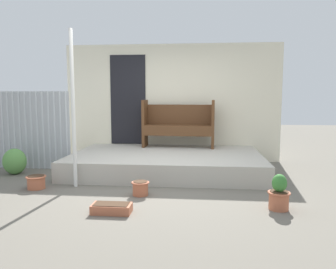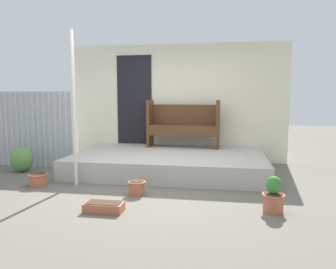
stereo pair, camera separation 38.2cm
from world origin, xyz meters
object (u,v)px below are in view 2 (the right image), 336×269
Objects in this scene: flower_pot_left at (38,179)px; planter_box_rect at (104,207)px; support_post at (74,109)px; bench at (183,123)px; flower_pot_right at (273,196)px; flower_pot_middle at (137,187)px; shrub_by_fence at (22,159)px.

planter_box_rect is (1.48, -0.95, -0.06)m from flower_pot_left.
support_post is 2.55m from bench.
flower_pot_left is (-2.11, -2.19, -0.77)m from bench.
flower_pot_middle is at bearing 167.17° from flower_pot_right.
flower_pot_right is at bearing -9.68° from flower_pot_left.
shrub_by_fence is at bearing 154.14° from support_post.
support_post is 1.87m from planter_box_rect.
flower_pot_left is 0.67× the size of flower_pot_right.
shrub_by_fence is (-2.98, -1.31, -0.65)m from bench.
bench is (1.54, 2.01, -0.36)m from support_post.
bench is 4.98× the size of flower_pot_left.
bench is at bearing 80.33° from flower_pot_middle.
support_post is 1.89m from shrub_by_fence.
flower_pot_right is 0.94× the size of planter_box_rect.
shrub_by_fence is at bearing 134.62° from flower_pot_left.
support_post is at bearing 161.99° from flower_pot_middle.
shrub_by_fence is at bearing -153.71° from bench.
flower_pot_right reaches higher than flower_pot_middle.
flower_pot_right reaches higher than planter_box_rect.
flower_pot_left is 3.64m from flower_pot_right.
support_post is at bearing -124.81° from bench.
support_post is 5.14× the size of shrub_by_fence.
planter_box_rect is (-2.11, -0.33, -0.14)m from flower_pot_right.
flower_pot_right is (1.48, -2.80, -0.69)m from bench.
flower_pot_middle is 2.79m from shrub_by_fence.
planter_box_rect is at bearing -37.93° from shrub_by_fence.
support_post is 8.03× the size of flower_pot_left.
flower_pot_middle is 0.57× the size of flower_pot_right.
support_post reaches higher than flower_pot_middle.
planter_box_rect is 1.01× the size of shrub_by_fence.
shrub_by_fence is (-2.35, 1.83, 0.18)m from planter_box_rect.
planter_box_rect is at bearing -106.39° from flower_pot_middle.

